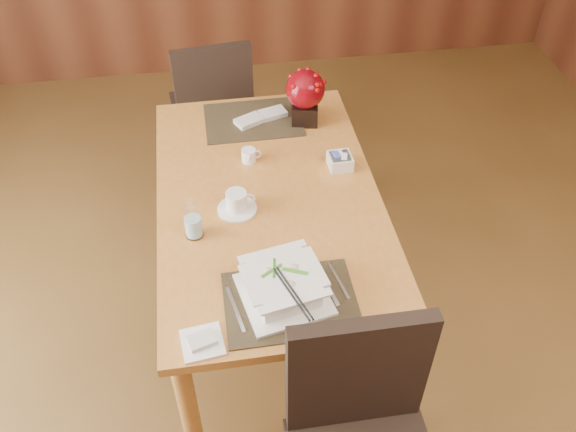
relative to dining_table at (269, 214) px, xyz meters
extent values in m
plane|color=brown|center=(0.00, -0.60, -0.65)|extent=(6.00, 6.00, 0.00)
cube|color=#CA8238|center=(0.00, 0.00, 0.08)|extent=(0.90, 1.50, 0.04)
cylinder|color=#CA8238|center=(-0.39, -0.69, -0.30)|extent=(0.07, 0.07, 0.71)
cylinder|color=#CA8238|center=(-0.39, 0.69, -0.30)|extent=(0.07, 0.07, 0.71)
cylinder|color=#CA8238|center=(0.39, -0.69, -0.30)|extent=(0.07, 0.07, 0.71)
cylinder|color=#CA8238|center=(0.39, 0.69, -0.30)|extent=(0.07, 0.07, 0.71)
cube|color=black|center=(0.00, -0.55, 0.10)|extent=(0.45, 0.33, 0.01)
cube|color=black|center=(0.00, 0.55, 0.10)|extent=(0.45, 0.33, 0.01)
cube|color=white|center=(-0.02, -0.52, 0.10)|extent=(0.33, 0.33, 0.01)
cube|color=white|center=(-0.02, -0.52, 0.16)|extent=(0.24, 0.24, 0.10)
cylinder|color=#D4C472|center=(-0.02, -0.52, 0.16)|extent=(0.19, 0.19, 0.08)
cylinder|color=white|center=(-0.13, -0.06, 0.10)|extent=(0.16, 0.16, 0.01)
cylinder|color=white|center=(-0.13, -0.06, 0.15)|extent=(0.09, 0.09, 0.08)
cylinder|color=black|center=(-0.13, -0.06, 0.18)|extent=(0.08, 0.08, 0.01)
cylinder|color=white|center=(-0.31, -0.17, 0.18)|extent=(0.08, 0.08, 0.16)
cube|color=white|center=(0.33, 0.15, 0.13)|extent=(0.10, 0.10, 0.06)
cube|color=black|center=(0.24, 0.50, 0.15)|extent=(0.14, 0.14, 0.10)
sphere|color=maroon|center=(0.24, 0.50, 0.27)|extent=(0.18, 0.18, 0.18)
cube|color=white|center=(-0.31, -0.67, 0.10)|extent=(0.15, 0.15, 0.01)
cube|color=black|center=(0.16, -0.86, 0.10)|extent=(0.45, 0.05, 0.51)
cube|color=black|center=(-0.18, 1.16, -0.22)|extent=(0.48, 0.48, 0.06)
cube|color=black|center=(-0.16, 0.96, 0.04)|extent=(0.41, 0.09, 0.47)
cylinder|color=black|center=(-0.03, 1.36, -0.45)|extent=(0.03, 0.03, 0.40)
cylinder|color=black|center=(0.01, 1.00, -0.45)|extent=(0.03, 0.03, 0.40)
cylinder|color=black|center=(-0.38, 1.31, -0.45)|extent=(0.03, 0.03, 0.40)
cylinder|color=black|center=(-0.34, 0.96, -0.45)|extent=(0.03, 0.03, 0.40)
camera|label=1|loc=(-0.21, -1.84, 1.73)|focal=38.00mm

